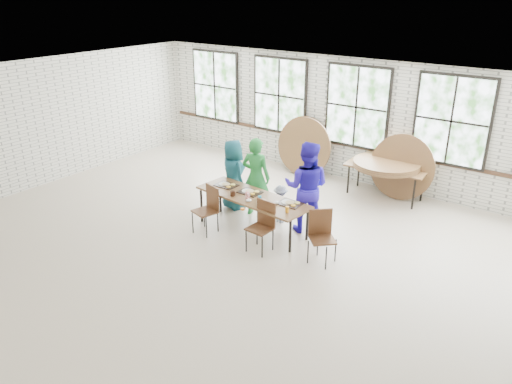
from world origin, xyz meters
TOP-DOWN VIEW (x-y plane):
  - room at (0.00, 4.44)m, footprint 12.00×12.00m
  - dining_table at (-0.37, 0.78)m, footprint 2.47×1.03m
  - chair_near_left at (-1.04, 0.26)m, footprint 0.51×0.50m
  - chair_near_right at (0.24, 0.29)m, footprint 0.45×0.43m
  - chair_spare at (1.29, 0.58)m, footprint 0.58×0.58m
  - adult_teal at (-1.37, 1.43)m, footprint 0.89×0.75m
  - adult_green at (-0.76, 1.43)m, footprint 0.69×0.52m
  - toddler at (-0.13, 1.43)m, footprint 0.57×0.39m
  - adult_blue at (0.46, 1.43)m, footprint 1.08×0.96m
  - storage_table at (1.06, 3.94)m, footprint 1.84×0.85m
  - tabletop_clutter at (-0.26, 0.76)m, footprint 1.99×0.62m
  - round_tops_stacked at (1.06, 3.94)m, footprint 1.50×1.50m
  - round_tops_leaning at (-0.39, 4.15)m, footprint 4.15×0.46m

SIDE VIEW (x-z plane):
  - toddler at x=-0.13m, z-range 0.00..0.80m
  - chair_near_left at x=-1.04m, z-range 0.08..1.03m
  - chair_near_right at x=0.24m, z-range 0.08..1.03m
  - chair_spare at x=1.29m, z-range 0.08..1.03m
  - storage_table at x=1.06m, z-range 0.32..1.06m
  - dining_table at x=-0.37m, z-range 0.32..1.06m
  - round_tops_leaning at x=-0.39m, z-range -0.01..1.48m
  - tabletop_clutter at x=-0.26m, z-range 0.71..0.82m
  - adult_teal at x=-1.37m, z-range 0.00..1.54m
  - round_tops_stacked at x=1.06m, z-range 0.74..0.87m
  - adult_green at x=-0.76m, z-range 0.00..1.70m
  - adult_blue at x=0.46m, z-range 0.00..1.84m
  - room at x=0.00m, z-range -4.17..7.83m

